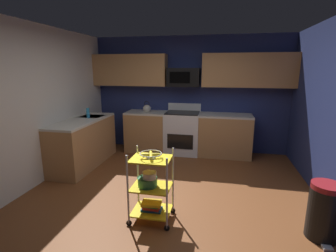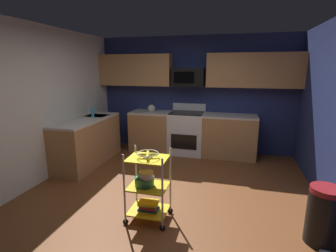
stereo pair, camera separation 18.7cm
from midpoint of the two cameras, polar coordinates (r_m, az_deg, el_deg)
name	(u,v)px [view 1 (the left image)]	position (r m, az deg, el deg)	size (l,w,h in m)	color
floor	(168,199)	(3.92, -1.46, -16.20)	(4.40, 4.80, 0.04)	brown
wall_back	(189,95)	(5.85, 3.95, 7.13)	(4.52, 0.06, 2.60)	navy
wall_left	(28,107)	(4.54, -30.21, 3.71)	(0.06, 4.80, 2.60)	silver
counter_run	(151,136)	(5.42, -4.91, -2.35)	(3.60, 2.28, 0.92)	#B27F4C
oven_range	(182,132)	(5.69, 2.34, -1.43)	(0.76, 0.65, 1.10)	white
upper_cabinets	(190,70)	(5.62, 4.00, 12.51)	(4.40, 0.33, 0.70)	#B27F4C
microwave	(184,77)	(5.62, 2.63, 11.00)	(0.70, 0.39, 0.40)	black
rolling_cart	(151,187)	(3.23, -5.50, -13.59)	(0.55, 0.40, 0.91)	silver
fruit_bowl	(151,155)	(3.06, -5.67, -6.48)	(0.27, 0.27, 0.07)	silver
mixing_bowl_large	(148,181)	(3.21, -6.38, -12.42)	(0.25, 0.25, 0.11)	#387F4C
mixing_bowl_small	(149,175)	(3.15, -5.97, -11.01)	(0.18, 0.18, 0.08)	silver
book_stack	(152,206)	(3.36, -5.40, -17.63)	(0.26, 0.20, 0.11)	#1E4C8C
kettle	(147,108)	(5.77, -5.74, 3.98)	(0.21, 0.18, 0.26)	beige
dish_soap_bottle	(88,113)	(5.31, -18.68, 2.82)	(0.06, 0.06, 0.20)	#2D8CBF
trash_can	(324,211)	(3.40, 30.52, -16.38)	(0.34, 0.42, 0.66)	black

